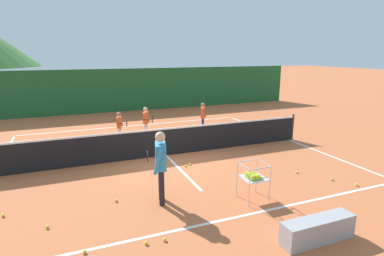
% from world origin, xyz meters
% --- Properties ---
extents(ground_plane, '(120.00, 120.00, 0.00)m').
position_xyz_m(ground_plane, '(0.00, 0.00, 0.00)').
color(ground_plane, '#BC6038').
extents(line_baseline_near, '(10.46, 0.08, 0.01)m').
position_xyz_m(line_baseline_near, '(0.00, -4.53, 0.00)').
color(line_baseline_near, white).
rests_on(line_baseline_near, ground).
extents(line_baseline_far, '(10.46, 0.08, 0.01)m').
position_xyz_m(line_baseline_far, '(0.00, 4.89, 0.00)').
color(line_baseline_far, white).
rests_on(line_baseline_far, ground).
extents(line_sideline_east, '(0.08, 9.41, 0.01)m').
position_xyz_m(line_sideline_east, '(5.23, 0.00, 0.00)').
color(line_sideline_east, white).
rests_on(line_sideline_east, ground).
extents(line_service_center, '(0.08, 6.12, 0.01)m').
position_xyz_m(line_service_center, '(0.00, 0.00, 0.00)').
color(line_service_center, white).
rests_on(line_service_center, ground).
extents(tennis_net, '(10.80, 0.08, 1.05)m').
position_xyz_m(tennis_net, '(0.00, 0.00, 0.50)').
color(tennis_net, '#333338').
rests_on(tennis_net, ground).
extents(instructor, '(0.44, 0.84, 1.72)m').
position_xyz_m(instructor, '(-1.13, -3.24, 1.03)').
color(instructor, black).
rests_on(instructor, ground).
extents(student_0, '(0.41, 0.65, 1.21)m').
position_xyz_m(student_0, '(-1.19, 2.24, 0.73)').
color(student_0, silver).
rests_on(student_0, ground).
extents(student_1, '(0.42, 0.71, 1.31)m').
position_xyz_m(student_1, '(-0.10, 2.39, 0.79)').
color(student_1, silver).
rests_on(student_1, ground).
extents(student_2, '(0.41, 0.52, 1.32)m').
position_xyz_m(student_2, '(2.50, 2.52, 0.79)').
color(student_2, navy).
rests_on(student_2, ground).
extents(ball_cart, '(0.58, 0.58, 0.90)m').
position_xyz_m(ball_cart, '(0.95, -3.92, 0.60)').
color(ball_cart, '#B7B7BC').
rests_on(ball_cart, ground).
extents(tennis_ball_0, '(0.07, 0.07, 0.07)m').
position_xyz_m(tennis_ball_0, '(-1.87, -4.76, 0.03)').
color(tennis_ball_0, yellow).
rests_on(tennis_ball_0, ground).
extents(tennis_ball_1, '(0.07, 0.07, 0.07)m').
position_xyz_m(tennis_ball_1, '(0.24, -1.28, 0.03)').
color(tennis_ball_1, yellow).
rests_on(tennis_ball_1, ground).
extents(tennis_ball_2, '(0.07, 0.07, 0.07)m').
position_xyz_m(tennis_ball_2, '(0.41, -1.20, 0.03)').
color(tennis_ball_2, yellow).
rests_on(tennis_ball_2, ground).
extents(tennis_ball_3, '(0.07, 0.07, 0.07)m').
position_xyz_m(tennis_ball_3, '(-2.94, -4.60, 0.03)').
color(tennis_ball_3, yellow).
rests_on(tennis_ball_3, ground).
extents(tennis_ball_4, '(0.07, 0.07, 0.07)m').
position_xyz_m(tennis_ball_4, '(-2.12, -2.84, 0.03)').
color(tennis_ball_4, yellow).
rests_on(tennis_ball_4, ground).
extents(tennis_ball_5, '(0.07, 0.07, 0.07)m').
position_xyz_m(tennis_ball_5, '(3.08, -3.01, 0.03)').
color(tennis_ball_5, yellow).
rests_on(tennis_ball_5, ground).
extents(tennis_ball_6, '(0.07, 0.07, 0.07)m').
position_xyz_m(tennis_ball_6, '(-3.59, -3.48, 0.03)').
color(tennis_ball_6, yellow).
rests_on(tennis_ball_6, ground).
extents(tennis_ball_7, '(0.07, 0.07, 0.07)m').
position_xyz_m(tennis_ball_7, '(-1.52, -4.79, 0.03)').
color(tennis_ball_7, yellow).
rests_on(tennis_ball_7, ground).
extents(tennis_ball_8, '(0.07, 0.07, 0.07)m').
position_xyz_m(tennis_ball_8, '(-4.50, -2.63, 0.03)').
color(tennis_ball_8, yellow).
rests_on(tennis_ball_8, ground).
extents(tennis_ball_9, '(0.07, 0.07, 0.07)m').
position_xyz_m(tennis_ball_9, '(3.95, -4.31, 0.03)').
color(tennis_ball_9, yellow).
rests_on(tennis_ball_9, ground).
extents(tennis_ball_10, '(0.07, 0.07, 0.07)m').
position_xyz_m(tennis_ball_10, '(3.64, -3.78, 0.03)').
color(tennis_ball_10, yellow).
rests_on(tennis_ball_10, ground).
extents(windscreen_fence, '(23.01, 0.08, 2.55)m').
position_xyz_m(windscreen_fence, '(0.00, 8.93, 1.27)').
color(windscreen_fence, '#1E5B2D').
rests_on(windscreen_fence, ground).
extents(courtside_bench, '(1.50, 0.36, 0.46)m').
position_xyz_m(courtside_bench, '(1.15, -5.84, 0.23)').
color(courtside_bench, '#99999E').
rests_on(courtside_bench, ground).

